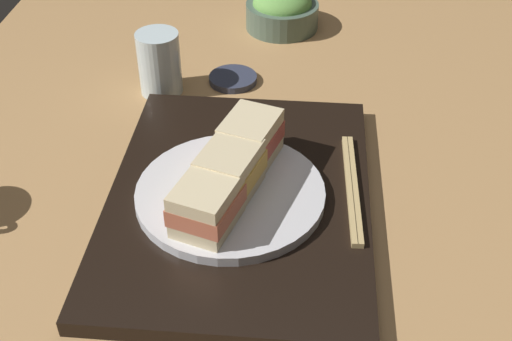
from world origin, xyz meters
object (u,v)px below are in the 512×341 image
object	(u,v)px
sandwich_far	(250,139)
small_sauce_dish	(233,79)
sandwich_near	(206,205)
drinking_glass	(159,63)
sandwich_middle	(230,170)
chopsticks_pair	(352,187)
salad_bowl	(282,10)
sandwich_plate	(231,192)

from	to	relation	value
sandwich_far	small_sauce_dish	size ratio (longest dim) A/B	1.22
sandwich_near	drinking_glass	world-z (taller)	drinking_glass
sandwich_middle	chopsticks_pair	xyz separation A→B (cm)	(2.55, -14.28, -3.67)
sandwich_near	sandwich_far	world-z (taller)	sandwich_far
salad_bowl	small_sauce_dish	xyz separation A→B (cm)	(-19.43, 6.46, -2.74)
salad_bowl	chopsticks_pair	size ratio (longest dim) A/B	0.64
sandwich_far	salad_bowl	bearing A→B (deg)	-1.96
sandwich_plate	chopsticks_pair	world-z (taller)	sandwich_plate
sandwich_middle	chopsticks_pair	distance (cm)	14.96
chopsticks_pair	drinking_glass	world-z (taller)	drinking_glass
sandwich_middle	sandwich_far	xyz separation A→B (cm)	(6.15, -1.79, 0.05)
sandwich_middle	small_sauce_dish	world-z (taller)	sandwich_middle
sandwich_near	salad_bowl	bearing A→B (deg)	-5.23
sandwich_middle	sandwich_far	distance (cm)	6.40
chopsticks_pair	small_sauce_dish	world-z (taller)	chopsticks_pair
sandwich_middle	salad_bowl	size ratio (longest dim) A/B	0.74
sandwich_plate	sandwich_middle	distance (cm)	3.41
salad_bowl	sandwich_middle	bearing A→B (deg)	176.20
sandwich_plate	sandwich_far	xyz separation A→B (cm)	(6.15, -1.79, 3.46)
chopsticks_pair	sandwich_far	bearing A→B (deg)	73.91
sandwich_far	drinking_glass	world-z (taller)	drinking_glass
sandwich_far	chopsticks_pair	distance (cm)	13.52
sandwich_plate	sandwich_middle	xyz separation A→B (cm)	(-0.00, -0.00, 3.41)
drinking_glass	small_sauce_dish	world-z (taller)	drinking_glass
sandwich_far	salad_bowl	world-z (taller)	sandwich_far
drinking_glass	small_sauce_dish	xyz separation A→B (cm)	(3.61, -10.43, -4.25)
chopsticks_pair	small_sauce_dish	size ratio (longest dim) A/B	2.67
salad_bowl	small_sauce_dish	size ratio (longest dim) A/B	1.71
salad_bowl	drinking_glass	world-z (taller)	drinking_glass
sandwich_middle	small_sauce_dish	size ratio (longest dim) A/B	1.26
sandwich_near	salad_bowl	size ratio (longest dim) A/B	0.71
small_sauce_dish	chopsticks_pair	bearing A→B (deg)	-147.02
sandwich_plate	drinking_glass	bearing A→B (deg)	27.79
sandwich_middle	salad_bowl	world-z (taller)	sandwich_middle
sandwich_plate	small_sauce_dish	size ratio (longest dim) A/B	3.00
drinking_glass	small_sauce_dish	size ratio (longest dim) A/B	1.28
sandwich_far	salad_bowl	size ratio (longest dim) A/B	0.71
chopsticks_pair	small_sauce_dish	distance (cm)	32.18
sandwich_middle	sandwich_far	world-z (taller)	same
salad_bowl	drinking_glass	distance (cm)	28.61
sandwich_plate	small_sauce_dish	bearing A→B (deg)	6.21
sandwich_plate	salad_bowl	xyz separation A→B (cm)	(48.93, -3.25, 0.58)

